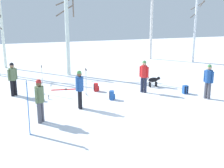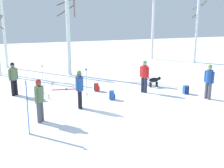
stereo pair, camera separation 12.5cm
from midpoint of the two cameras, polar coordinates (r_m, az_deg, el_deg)
ground_plane at (r=11.50m, az=6.92°, el=-6.76°), size 60.00×60.00×0.00m
person_0 at (r=14.89m, az=-19.28°, el=1.41°), size 0.46×0.34×1.72m
person_1 at (r=12.23m, az=-6.36°, el=-0.59°), size 0.34×0.52×1.72m
person_2 at (r=10.97m, az=-14.32°, el=-2.75°), size 0.36×0.43×1.72m
person_3 at (r=14.69m, az=6.88°, el=1.97°), size 0.37×0.42×1.72m
person_4 at (r=14.29m, az=19.44°, el=0.87°), size 0.34×0.49×1.72m
dog at (r=16.02m, az=8.90°, el=0.77°), size 0.90×0.24×0.57m
ski_pair_planted_0 at (r=10.06m, az=-16.52°, el=-4.66°), size 0.06×0.26×1.92m
ski_pair_lying_0 at (r=15.57m, az=-8.93°, el=-1.07°), size 1.69×0.43×0.05m
ski_poles_0 at (r=14.84m, az=-13.73°, el=1.08°), size 0.07×0.23×1.51m
ski_poles_1 at (r=14.13m, az=-4.99°, el=0.57°), size 0.07×0.27×1.41m
backpack_0 at (r=15.02m, az=-2.91°, el=-0.68°), size 0.31×0.29×0.44m
backpack_1 at (r=13.57m, az=0.30°, el=-2.33°), size 0.33×0.30×0.44m
backpack_2 at (r=15.04m, az=15.07°, el=-1.15°), size 0.26×0.29×0.44m
water_bottle_0 at (r=14.00m, az=-12.51°, el=-2.61°), size 0.07×0.07×0.23m
birch_tree_2 at (r=22.42m, az=-21.32°, el=12.69°), size 1.47×1.49×7.44m
birch_tree_3 at (r=18.80m, az=-8.72°, el=10.98°), size 1.21×1.21×5.75m
birch_tree_4 at (r=25.39m, az=8.63°, el=13.21°), size 1.55×1.55×6.79m
birch_tree_5 at (r=24.50m, az=17.13°, el=11.04°), size 1.12×1.55×5.55m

